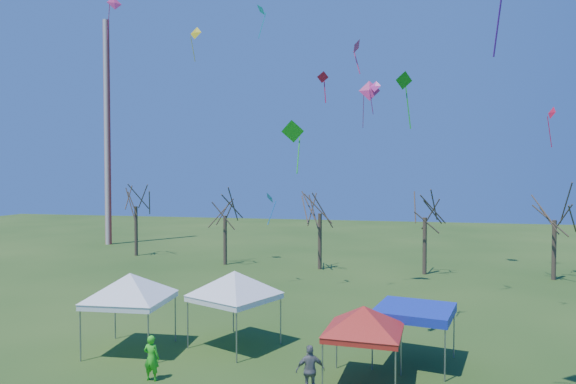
# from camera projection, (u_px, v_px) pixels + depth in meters

# --- Properties ---
(radio_mast) EXTENTS (0.70, 0.70, 25.00)m
(radio_mast) POSITION_uv_depth(u_px,v_px,m) (107.00, 133.00, 57.23)
(radio_mast) COLOR silver
(radio_mast) RESTS_ON ground
(tree_0) EXTENTS (3.83, 3.83, 8.44)m
(tree_0) POSITION_uv_depth(u_px,v_px,m) (136.00, 189.00, 49.40)
(tree_0) COLOR #3D2D21
(tree_0) RESTS_ON ground
(tree_1) EXTENTS (3.42, 3.42, 7.54)m
(tree_1) POSITION_uv_depth(u_px,v_px,m) (225.00, 198.00, 44.51)
(tree_1) COLOR #3D2D21
(tree_1) RESTS_ON ground
(tree_2) EXTENTS (3.71, 3.71, 8.18)m
(tree_2) POSITION_uv_depth(u_px,v_px,m) (320.00, 193.00, 42.36)
(tree_2) COLOR #3D2D21
(tree_2) RESTS_ON ground
(tree_3) EXTENTS (3.59, 3.59, 7.91)m
(tree_3) POSITION_uv_depth(u_px,v_px,m) (425.00, 197.00, 40.17)
(tree_3) COLOR #3D2D21
(tree_3) RESTS_ON ground
(tree_4) EXTENTS (3.58, 3.58, 7.89)m
(tree_4) POSITION_uv_depth(u_px,v_px,m) (555.00, 199.00, 38.05)
(tree_4) COLOR #3D2D21
(tree_4) RESTS_ON ground
(tent_white_west) EXTENTS (4.57, 4.57, 4.04)m
(tent_white_west) POSITION_uv_depth(u_px,v_px,m) (130.00, 278.00, 22.74)
(tent_white_west) COLOR gray
(tent_white_west) RESTS_ON ground
(tent_white_mid) EXTENTS (4.25, 4.25, 4.00)m
(tent_white_mid) POSITION_uv_depth(u_px,v_px,m) (235.00, 276.00, 23.40)
(tent_white_mid) COLOR gray
(tent_white_mid) RESTS_ON ground
(tent_red) EXTENTS (3.88, 3.88, 3.43)m
(tent_red) POSITION_uv_depth(u_px,v_px,m) (364.00, 311.00, 19.14)
(tent_red) COLOR gray
(tent_red) RESTS_ON ground
(tent_blue) EXTENTS (3.57, 3.57, 2.38)m
(tent_blue) POSITION_uv_depth(u_px,v_px,m) (415.00, 312.00, 21.26)
(tent_blue) COLOR gray
(tent_blue) RESTS_ON ground
(person_grey) EXTENTS (1.14, 0.79, 1.79)m
(person_grey) POSITION_uv_depth(u_px,v_px,m) (310.00, 370.00, 18.27)
(person_grey) COLOR slate
(person_grey) RESTS_ON ground
(person_green) EXTENTS (0.64, 0.43, 1.74)m
(person_green) POSITION_uv_depth(u_px,v_px,m) (151.00, 358.00, 19.57)
(person_green) COLOR #2ECE21
(person_green) RESTS_ON ground
(kite_12) EXTENTS (0.62, 1.01, 3.00)m
(kite_12) POSITION_uv_depth(u_px,v_px,m) (551.00, 114.00, 37.44)
(kite_12) COLOR red
(kite_12) RESTS_ON ground
(kite_1) EXTENTS (1.01, 0.52, 2.28)m
(kite_1) POSITION_uv_depth(u_px,v_px,m) (293.00, 132.00, 21.58)
(kite_1) COLOR green
(kite_1) RESTS_ON ground
(kite_2) EXTENTS (1.21, 0.74, 2.84)m
(kite_2) POSITION_uv_depth(u_px,v_px,m) (195.00, 33.00, 42.14)
(kite_2) COLOR yellow
(kite_2) RESTS_ON ground
(kite_18) EXTENTS (0.75, 0.62, 1.71)m
(kite_18) POSITION_uv_depth(u_px,v_px,m) (323.00, 78.00, 27.59)
(kite_18) COLOR red
(kite_18) RESTS_ON ground
(kite_7) EXTENTS (1.00, 1.00, 2.67)m
(kite_7) POSITION_uv_depth(u_px,v_px,m) (114.00, 4.00, 31.46)
(kite_7) COLOR #E53370
(kite_7) RESTS_ON ground
(kite_24) EXTENTS (0.92, 1.04, 2.20)m
(kite_24) POSITION_uv_depth(u_px,v_px,m) (262.00, 10.00, 31.79)
(kite_24) COLOR #0DC0C9
(kite_24) RESTS_ON ground
(kite_25) EXTENTS (0.44, 0.70, 1.45)m
(kite_25) POSITION_uv_depth(u_px,v_px,m) (356.00, 47.00, 21.55)
(kite_25) COLOR #DE3171
(kite_25) RESTS_ON ground
(kite_17) EXTENTS (0.97, 0.75, 2.83)m
(kite_17) POSITION_uv_depth(u_px,v_px,m) (404.00, 82.00, 25.11)
(kite_17) COLOR #1B9817
(kite_17) RESTS_ON ground
(kite_11) EXTENTS (1.47, 0.85, 3.17)m
(kite_11) POSITION_uv_depth(u_px,v_px,m) (369.00, 91.00, 34.20)
(kite_11) COLOR #E2327C
(kite_11) RESTS_ON ground
(kite_19) EXTENTS (0.89, 0.71, 2.21)m
(kite_19) POSITION_uv_depth(u_px,v_px,m) (375.00, 87.00, 34.01)
(kite_19) COLOR #E53297
(kite_19) RESTS_ON ground
(kite_13) EXTENTS (0.99, 1.07, 2.34)m
(kite_13) POSITION_uv_depth(u_px,v_px,m) (270.00, 198.00, 36.59)
(kite_13) COLOR #1580E8
(kite_13) RESTS_ON ground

